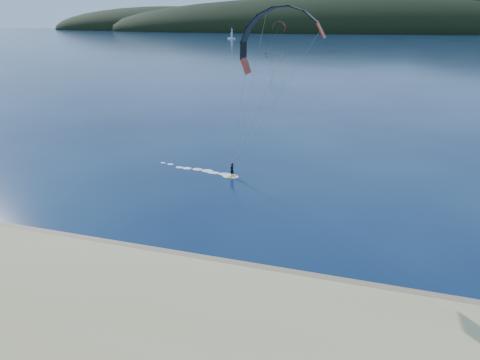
% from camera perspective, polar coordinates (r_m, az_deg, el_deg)
% --- Properties ---
extents(ground, '(1800.00, 1800.00, 0.00)m').
position_cam_1_polar(ground, '(27.63, -8.90, -16.98)').
color(ground, '#061432').
rests_on(ground, ground).
extents(wet_sand, '(220.00, 2.50, 0.10)m').
position_cam_1_polar(wet_sand, '(30.91, -5.38, -11.98)').
color(wet_sand, '#836A4C').
rests_on(wet_sand, ground).
extents(headland, '(1200.00, 310.00, 140.00)m').
position_cam_1_polar(headland, '(764.79, 16.49, 19.71)').
color(headland, black).
rests_on(headland, ground).
extents(kitesurfer_near, '(21.54, 9.35, 18.26)m').
position_cam_1_polar(kitesurfer_near, '(36.63, 5.59, 17.01)').
color(kitesurfer_near, yellow).
rests_on(kitesurfer_near, ground).
extents(kitesurfer_far, '(11.31, 4.65, 16.37)m').
position_cam_1_polar(kitesurfer_far, '(220.34, 5.54, 20.77)').
color(kitesurfer_far, yellow).
rests_on(kitesurfer_far, ground).
extents(sailboat, '(8.28, 5.20, 11.58)m').
position_cam_1_polar(sailboat, '(437.04, -1.22, 19.67)').
color(sailboat, white).
rests_on(sailboat, ground).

